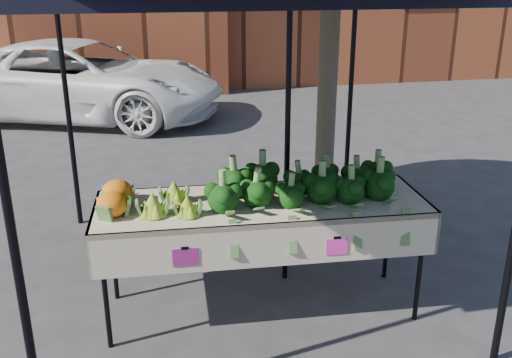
% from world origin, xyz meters
% --- Properties ---
extents(ground, '(90.00, 90.00, 0.00)m').
position_xyz_m(ground, '(0.00, 0.00, 0.00)').
color(ground, '#313134').
extents(table, '(2.44, 0.93, 0.90)m').
position_xyz_m(table, '(-0.06, -0.08, 0.45)').
color(table, beige).
rests_on(table, ground).
extents(canopy, '(3.16, 3.16, 2.74)m').
position_xyz_m(canopy, '(-0.12, 0.42, 1.37)').
color(canopy, black).
rests_on(canopy, ground).
extents(broccoli_heap, '(1.48, 0.58, 0.28)m').
position_xyz_m(broccoli_heap, '(0.26, -0.06, 1.04)').
color(broccoli_heap, '#0C350B').
rests_on(broccoli_heap, table).
extents(romanesco_cluster, '(0.44, 0.48, 0.21)m').
position_xyz_m(romanesco_cluster, '(-0.73, -0.10, 1.01)').
color(romanesco_cluster, '#92B02E').
rests_on(romanesco_cluster, table).
extents(cauliflower_pair, '(0.24, 0.44, 0.19)m').
position_xyz_m(cauliflower_pair, '(-1.10, -0.02, 1.00)').
color(cauliflower_pair, orange).
rests_on(cauliflower_pair, table).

